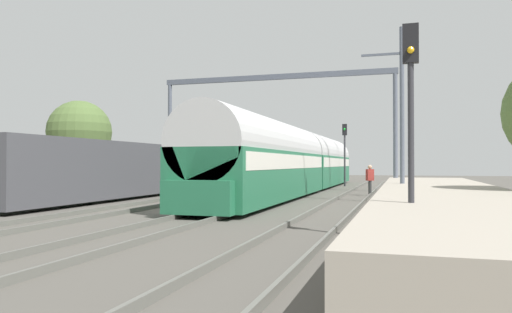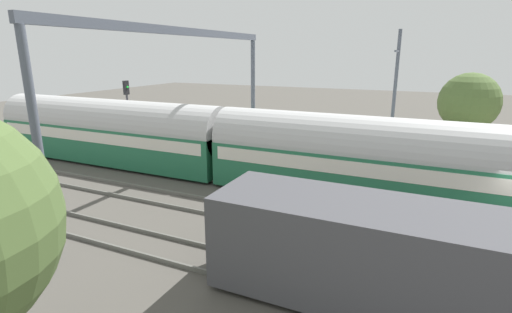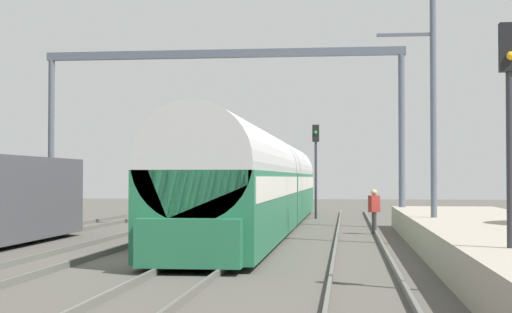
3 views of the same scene
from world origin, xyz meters
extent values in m
plane|color=#514E47|center=(0.00, 0.00, 0.00)|extent=(120.00, 120.00, 0.00)
cube|color=#61615A|center=(-6.58, 0.00, 0.08)|extent=(0.08, 60.00, 0.16)
cube|color=#61615A|center=(-5.14, 0.00, 0.08)|extent=(0.08, 60.00, 0.16)
cube|color=#61615A|center=(-2.67, 0.00, 0.08)|extent=(0.08, 60.00, 0.16)
cube|color=#61615A|center=(-1.24, 0.00, 0.08)|extent=(0.08, 60.00, 0.16)
cube|color=#61615A|center=(1.24, 0.00, 0.08)|extent=(0.08, 60.00, 0.16)
cube|color=#61615A|center=(2.67, 0.00, 0.08)|extent=(0.08, 60.00, 0.16)
cube|color=#61615A|center=(5.14, 0.00, 0.08)|extent=(0.08, 60.00, 0.16)
cube|color=#61615A|center=(6.58, 0.00, 0.08)|extent=(0.08, 60.00, 0.16)
cube|color=#A39989|center=(9.68, 2.00, 0.45)|extent=(4.40, 28.00, 0.90)
cube|color=#236B47|center=(1.95, 5.59, 1.26)|extent=(2.90, 16.00, 2.20)
cube|color=silver|center=(1.95, 5.59, 1.89)|extent=(2.93, 15.36, 0.64)
cylinder|color=#BBBBBB|center=(1.95, 5.59, 2.56)|extent=(2.84, 16.00, 2.84)
cube|color=#236B47|center=(1.95, 21.94, 1.26)|extent=(2.90, 16.00, 2.20)
cube|color=silver|center=(1.95, 21.94, 1.89)|extent=(2.93, 15.36, 0.64)
cylinder|color=#BBBBBB|center=(1.95, 21.94, 2.56)|extent=(2.84, 16.00, 2.84)
cube|color=#236B47|center=(1.95, -2.66, 0.71)|extent=(2.40, 0.50, 1.10)
cube|color=#47474C|center=(-5.86, 2.64, 1.51)|extent=(2.80, 13.00, 2.70)
cube|color=black|center=(-5.86, 2.64, 0.21)|extent=(2.52, 11.96, 0.10)
cylinder|color=#313131|center=(6.53, 10.77, 0.42)|extent=(0.25, 0.25, 0.85)
cube|color=maroon|center=(6.53, 10.77, 1.17)|extent=(0.47, 0.43, 0.64)
sphere|color=tan|center=(6.53, 10.77, 1.61)|extent=(0.24, 0.24, 0.24)
cylinder|color=#2D2D33|center=(8.45, -5.30, 2.06)|extent=(0.14, 0.14, 4.12)
cube|color=black|center=(8.45, -5.30, 4.57)|extent=(0.36, 0.20, 0.90)
sphere|color=yellow|center=(8.45, -5.42, 4.40)|extent=(0.16, 0.16, 0.16)
cylinder|color=#2D2D33|center=(3.87, 22.08, 2.03)|extent=(0.14, 0.14, 4.07)
cube|color=black|center=(3.87, 22.08, 4.52)|extent=(0.36, 0.20, 0.90)
sphere|color=#19D133|center=(3.87, 21.96, 4.55)|extent=(0.16, 0.16, 0.16)
cylinder|color=#525967|center=(-7.86, 14.78, 3.75)|extent=(0.28, 0.28, 7.50)
cylinder|color=#525967|center=(7.86, 14.78, 3.75)|extent=(0.28, 0.28, 7.50)
cube|color=#525967|center=(0.00, 14.78, 7.68)|extent=(16.12, 0.24, 0.36)
cylinder|color=#525967|center=(8.26, 5.85, 4.00)|extent=(0.20, 0.20, 8.00)
cube|color=#525967|center=(7.36, 5.85, 6.80)|extent=(1.80, 0.10, 0.10)
cylinder|color=#4C3826|center=(-12.71, 10.99, 1.17)|extent=(0.36, 0.36, 2.34)
sphere|color=#4F6734|center=(-12.71, 10.99, 3.94)|extent=(4.27, 4.27, 4.27)
camera|label=1|loc=(8.24, -17.00, 1.80)|focal=34.04mm
camera|label=2|loc=(-15.53, 3.74, 6.68)|focal=26.87mm
camera|label=3|loc=(5.47, -20.38, 2.19)|focal=56.39mm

